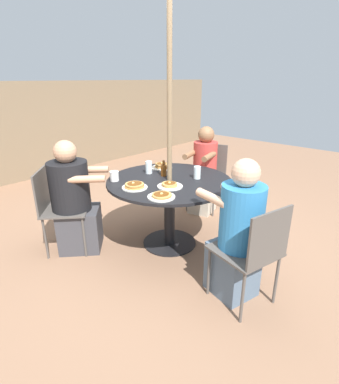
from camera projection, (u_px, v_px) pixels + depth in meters
The scene contains 18 objects.
ground_plane at pixel (169, 243), 3.34m from camera, with size 12.00×12.00×0.00m, color #8C664C.
back_fence at pixel (25, 132), 5.17m from camera, with size 10.00×0.06×1.67m, color #7A664C.
patio_table at pixel (169, 192), 3.12m from camera, with size 1.29×1.29×0.74m.
umbrella_pole at pixel (169, 134), 2.90m from camera, with size 0.05×0.05×2.42m, color #846B4C.
patio_chair_north at pixel (208, 172), 4.11m from camera, with size 0.54×0.54×0.88m.
diner_north at pixel (204, 173), 3.96m from camera, with size 0.55×0.42×1.15m.
patio_chair_east at pixel (57, 204), 3.05m from camera, with size 0.63×0.63×0.88m.
diner_east at pixel (74, 203), 3.06m from camera, with size 0.64×0.63×1.17m.
patio_chair_south at pixel (254, 249), 2.25m from camera, with size 0.54×0.54×0.88m.
diner_south at pixel (237, 236), 2.37m from camera, with size 0.44×0.56×1.18m.
pancake_plate_a at pixel (135, 186), 2.84m from camera, with size 0.24×0.24×0.06m.
pancake_plate_b at pixel (170, 185), 2.87m from camera, with size 0.24×0.24×0.05m.
pancake_plate_c at pixel (162, 166), 3.46m from camera, with size 0.24×0.24×0.07m.
pancake_plate_d at pixel (162, 196), 2.61m from camera, with size 0.24×0.24×0.04m.
syrup_bottle at pixel (164, 170), 3.18m from camera, with size 0.09×0.06×0.17m.
coffee_cup at pixel (114, 176), 3.03m from camera, with size 0.09×0.09×0.10m.
drinking_glass_a at pixel (197, 172), 3.09m from camera, with size 0.07×0.07×0.13m, color silver.
drinking_glass_b at pixel (149, 167), 3.26m from camera, with size 0.07×0.07×0.14m, color silver.
Camera 1 is at (-2.15, -1.97, 1.72)m, focal length 28.00 mm.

